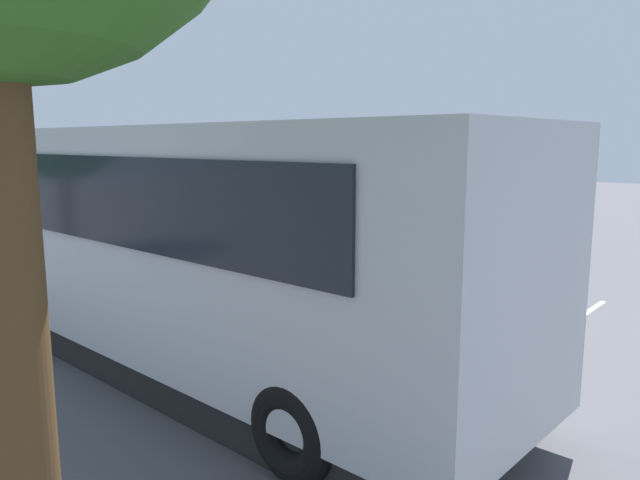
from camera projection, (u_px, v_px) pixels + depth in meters
ground_plane at (408, 309)px, 11.15m from camera, size 80.00×80.00×0.00m
tour_bus at (154, 242)px, 8.67m from camera, size 11.32×2.71×3.25m
spectator_far_left at (390, 274)px, 9.37m from camera, size 0.57×0.38×1.74m
spectator_left at (320, 269)px, 9.94m from camera, size 0.58×0.34×1.68m
spectator_centre at (293, 255)px, 10.98m from camera, size 0.57×0.39×1.71m
spectator_right at (250, 252)px, 11.42m from camera, size 0.58×0.36×1.69m
spectator_far_right at (217, 242)px, 12.17m from camera, size 0.58×0.36×1.78m
parked_motorcycle_silver at (312, 310)px, 9.37m from camera, size 2.05×0.58×0.99m
stunt_motorcycle at (317, 243)px, 14.80m from camera, size 1.99×0.87×1.23m
traffic_cone at (367, 272)px, 12.88m from camera, size 0.34×0.34×0.63m
bay_line_a at (561, 330)px, 9.90m from camera, size 0.19×4.75×0.01m
bay_line_b at (427, 303)px, 11.57m from camera, size 0.17×4.00×0.01m
bay_line_c at (327, 283)px, 13.24m from camera, size 0.19×4.98×0.01m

